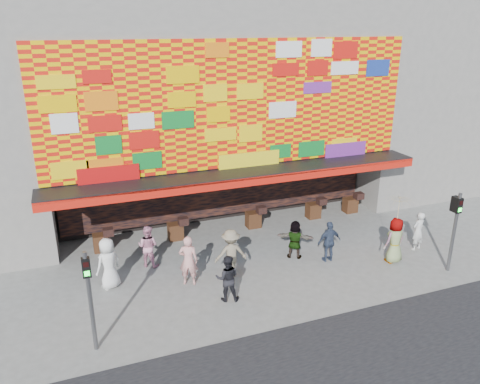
{
  "coord_description": "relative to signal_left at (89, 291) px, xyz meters",
  "views": [
    {
      "loc": [
        -6.26,
        -12.95,
        8.51
      ],
      "look_at": [
        -0.61,
        2.0,
        2.73
      ],
      "focal_mm": 35.0,
      "sensor_mm": 36.0,
      "label": 1
    }
  ],
  "objects": [
    {
      "name": "ped_g",
      "position": [
        10.94,
        1.27,
        -0.98
      ],
      "size": [
        0.92,
        0.66,
        1.77
      ],
      "primitive_type": "imported",
      "rotation": [
        0.0,
        0.0,
        3.26
      ],
      "color": "gray",
      "rests_on": "ground"
    },
    {
      "name": "ped_f",
      "position": [
        7.61,
        2.91,
        -1.11
      ],
      "size": [
        1.42,
        1.13,
        1.5
      ],
      "primitive_type": "imported",
      "rotation": [
        0.0,
        0.0,
        2.57
      ],
      "color": "gray",
      "rests_on": "ground"
    },
    {
      "name": "ped_h",
      "position": [
        12.47,
        1.8,
        -1.07
      ],
      "size": [
        0.64,
        0.49,
        1.58
      ],
      "primitive_type": "imported",
      "rotation": [
        0.0,
        0.0,
        3.35
      ],
      "color": "silver",
      "rests_on": "ground"
    },
    {
      "name": "ground",
      "position": [
        6.2,
        1.5,
        -1.86
      ],
      "size": [
        90.0,
        90.0,
        0.0
      ],
      "primitive_type": "plane",
      "color": "slate",
      "rests_on": "ground"
    },
    {
      "name": "ped_a",
      "position": [
        0.73,
        3.18,
        -0.95
      ],
      "size": [
        1.06,
        0.93,
        1.82
      ],
      "primitive_type": "imported",
      "rotation": [
        0.0,
        0.0,
        3.64
      ],
      "color": "white",
      "rests_on": "ground"
    },
    {
      "name": "shop_building",
      "position": [
        6.2,
        9.68,
        3.37
      ],
      "size": [
        15.2,
        9.4,
        10.0
      ],
      "color": "gray",
      "rests_on": "ground"
    },
    {
      "name": "parasol",
      "position": [
        10.94,
        1.27,
        0.31
      ],
      "size": [
        1.36,
        1.37,
        1.89
      ],
      "color": "beige",
      "rests_on": "ground"
    },
    {
      "name": "neighbor_right",
      "position": [
        19.2,
        9.5,
        4.14
      ],
      "size": [
        11.0,
        8.0,
        12.0
      ],
      "primitive_type": "cube",
      "color": "gray",
      "rests_on": "ground"
    },
    {
      "name": "ped_i",
      "position": [
        2.24,
        4.23,
        -1.06
      ],
      "size": [
        0.98,
        0.94,
        1.6
      ],
      "primitive_type": "imported",
      "rotation": [
        0.0,
        0.0,
        2.54
      ],
      "color": "pink",
      "rests_on": "ground"
    },
    {
      "name": "signal_left",
      "position": [
        0.0,
        0.0,
        0.0
      ],
      "size": [
        0.22,
        0.2,
        3.0
      ],
      "color": "#59595B",
      "rests_on": "ground"
    },
    {
      "name": "ped_b",
      "position": [
        3.31,
        2.44,
        -0.96
      ],
      "size": [
        0.77,
        0.66,
        1.8
      ],
      "primitive_type": "imported",
      "rotation": [
        0.0,
        0.0,
        2.73
      ],
      "color": "#DD948F",
      "rests_on": "ground"
    },
    {
      "name": "signal_right",
      "position": [
        12.4,
        0.0,
        0.0
      ],
      "size": [
        0.22,
        0.2,
        3.0
      ],
      "color": "#59595B",
      "rests_on": "ground"
    },
    {
      "name": "ped_d",
      "position": [
        4.84,
        2.43,
        -0.97
      ],
      "size": [
        1.21,
        0.76,
        1.79
      ],
      "primitive_type": "imported",
      "rotation": [
        0.0,
        0.0,
        3.06
      ],
      "color": "#7F735C",
      "rests_on": "ground"
    },
    {
      "name": "ped_c",
      "position": [
        4.22,
        1.04,
        -1.07
      ],
      "size": [
        0.92,
        0.81,
        1.59
      ],
      "primitive_type": "imported",
      "rotation": [
        0.0,
        0.0,
        2.82
      ],
      "color": "black",
      "rests_on": "ground"
    },
    {
      "name": "ped_e",
      "position": [
        8.69,
        2.2,
        -1.06
      ],
      "size": [
        0.95,
        0.42,
        1.6
      ],
      "primitive_type": "imported",
      "rotation": [
        0.0,
        0.0,
        3.11
      ],
      "color": "#313D56",
      "rests_on": "ground"
    }
  ]
}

